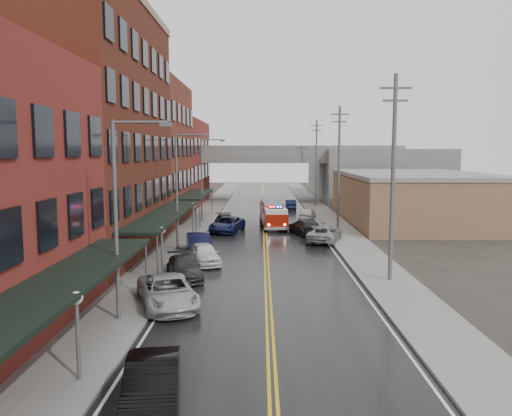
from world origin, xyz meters
name	(u,v)px	position (x,y,z in m)	size (l,w,h in m)	color
ground	(274,416)	(0.00, 0.00, 0.00)	(220.00, 220.00, 0.00)	#2D2B26
road	(265,238)	(0.00, 30.00, 0.01)	(11.00, 160.00, 0.02)	black
sidewalk_left	(183,237)	(-7.30, 30.00, 0.07)	(3.00, 160.00, 0.15)	slate
sidewalk_right	(347,237)	(7.30, 30.00, 0.07)	(3.00, 160.00, 0.15)	slate
curb_left	(202,237)	(-5.65, 30.00, 0.07)	(0.30, 160.00, 0.15)	gray
curb_right	(329,237)	(5.65, 30.00, 0.07)	(0.30, 160.00, 0.15)	gray
brick_building_b	(85,133)	(-13.30, 23.00, 9.00)	(9.00, 20.00, 18.00)	#4E1F14
brick_building_c	(142,153)	(-13.30, 40.50, 7.50)	(9.00, 15.00, 15.00)	maroon
brick_building_far	(171,163)	(-13.30, 58.00, 6.00)	(9.00, 20.00, 12.00)	maroon
tan_building	(413,199)	(16.00, 40.00, 2.50)	(14.00, 22.00, 5.00)	#8E6C4C
right_far_block	(371,173)	(18.00, 70.00, 4.00)	(18.00, 30.00, 8.00)	slate
awning_0	(66,280)	(-7.49, 4.00, 2.99)	(2.60, 16.00, 3.09)	black
awning_1	(165,214)	(-7.49, 23.00, 2.99)	(2.60, 18.00, 3.09)	black
awning_2	(196,194)	(-7.49, 40.50, 2.99)	(2.60, 13.00, 3.09)	black
globe_lamp_0	(77,316)	(-6.40, 2.00, 2.31)	(0.44, 0.44, 3.12)	#59595B
globe_lamp_1	(162,240)	(-6.40, 16.00, 2.31)	(0.44, 0.44, 3.12)	#59595B
globe_lamp_2	(193,212)	(-6.40, 30.00, 2.31)	(0.44, 0.44, 3.12)	#59595B
street_lamp_0	(121,208)	(-6.55, 8.00, 5.19)	(2.64, 0.22, 9.00)	#59595B
street_lamp_1	(180,184)	(-6.55, 24.00, 5.19)	(2.64, 0.22, 9.00)	#59595B
street_lamp_2	(204,174)	(-6.55, 40.00, 5.19)	(2.64, 0.22, 9.00)	#59595B
utility_pole_0	(393,175)	(7.20, 15.00, 6.31)	(1.80, 0.24, 12.00)	#59595B
utility_pole_1	(339,165)	(7.20, 35.00, 6.31)	(1.80, 0.24, 12.00)	#59595B
utility_pole_2	(316,161)	(7.20, 55.00, 6.31)	(1.80, 0.24, 12.00)	#59595B
overpass	(263,163)	(0.00, 62.00, 5.99)	(40.00, 10.00, 7.50)	slate
fire_truck	(273,214)	(0.85, 35.97, 1.39)	(3.25, 7.19, 2.57)	#941506
parked_car_left_1	(152,386)	(-3.60, 0.30, 0.74)	(1.57, 4.52, 1.49)	black
parked_car_left_2	(167,292)	(-5.00, 10.20, 0.76)	(2.51, 5.44, 1.51)	#B0B2B9
parked_car_left_3	(184,268)	(-5.00, 15.70, 0.66)	(1.85, 4.55, 1.32)	#28292B
parked_car_left_4	(204,254)	(-4.24, 19.59, 0.72)	(1.70, 4.24, 1.44)	white
parked_car_left_5	(199,244)	(-5.00, 22.80, 0.78)	(1.65, 4.74, 1.56)	black
parked_car_left_6	(227,225)	(-3.60, 33.20, 0.73)	(2.43, 5.28, 1.47)	#121A45
parked_car_left_7	(225,222)	(-3.92, 35.45, 0.69)	(1.93, 4.74, 1.38)	black
parked_car_right_0	(324,234)	(5.00, 28.01, 0.71)	(2.37, 5.13, 1.43)	gray
parked_car_right_1	(305,227)	(3.71, 32.04, 0.72)	(2.01, 4.94, 1.43)	#232325
parked_car_right_2	(307,214)	(4.82, 41.80, 0.69)	(1.64, 4.07, 1.39)	silver
parked_car_right_3	(291,204)	(3.60, 52.20, 0.66)	(1.40, 4.02, 1.32)	black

